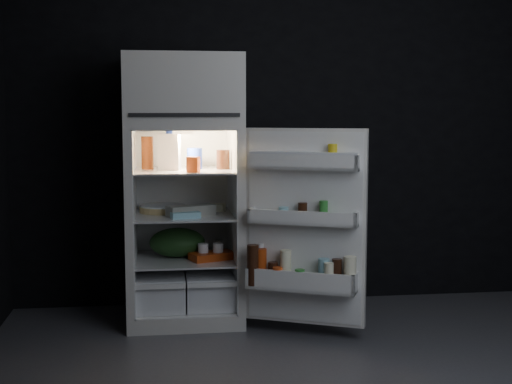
{
  "coord_description": "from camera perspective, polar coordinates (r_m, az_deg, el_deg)",
  "views": [
    {
      "loc": [
        -0.94,
        -3.48,
        1.41
      ],
      "look_at": [
        -0.33,
        1.0,
        0.9
      ],
      "focal_mm": 50.0,
      "sensor_mm": 36.0,
      "label": 1
    }
  ],
  "objects": [
    {
      "name": "egg_carton",
      "position": [
        4.72,
        -5.23,
        -1.49
      ],
      "size": [
        0.34,
        0.23,
        0.07
      ],
      "primitive_type": "cube",
      "rotation": [
        0.0,
        0.0,
        0.39
      ],
      "color": "gray",
      "rests_on": "refrigerator"
    },
    {
      "name": "floor",
      "position": [
        3.87,
        7.15,
        -14.99
      ],
      "size": [
        4.0,
        3.4,
        0.0
      ],
      "primitive_type": "cube",
      "color": "#4D4D52",
      "rests_on": "ground"
    },
    {
      "name": "jam_jar",
      "position": [
        4.79,
        -2.65,
        2.62
      ],
      "size": [
        0.1,
        0.1,
        0.13
      ],
      "primitive_type": "cylinder",
      "rotation": [
        0.0,
        0.0,
        0.17
      ],
      "color": "black",
      "rests_on": "refrigerator"
    },
    {
      "name": "milk_jug",
      "position": [
        4.76,
        -6.94,
        3.21
      ],
      "size": [
        0.16,
        0.16,
        0.24
      ],
      "primitive_type": "cube",
      "rotation": [
        0.0,
        0.0,
        -0.15
      ],
      "color": "white",
      "rests_on": "refrigerator"
    },
    {
      "name": "mayo_jar",
      "position": [
        4.84,
        -4.94,
        2.7
      ],
      "size": [
        0.12,
        0.12,
        0.14
      ],
      "primitive_type": "cylinder",
      "rotation": [
        0.0,
        0.0,
        -0.21
      ],
      "color": "#213CB4",
      "rests_on": "refrigerator"
    },
    {
      "name": "wall_back",
      "position": [
        5.26,
        2.6,
        5.78
      ],
      "size": [
        4.0,
        0.0,
        2.7
      ],
      "primitive_type": "cube",
      "color": "black",
      "rests_on": "ground"
    },
    {
      "name": "pie",
      "position": [
        4.92,
        -7.48,
        -1.37
      ],
      "size": [
        0.34,
        0.34,
        0.04
      ],
      "primitive_type": "cylinder",
      "rotation": [
        0.0,
        0.0,
        -0.06
      ],
      "color": "tan",
      "rests_on": "refrigerator"
    },
    {
      "name": "produce_bag",
      "position": [
        4.9,
        -6.31,
        -4.03
      ],
      "size": [
        0.39,
        0.34,
        0.2
      ],
      "primitive_type": "ellipsoid",
      "rotation": [
        0.0,
        0.0,
        -0.04
      ],
      "color": "#193815",
      "rests_on": "refrigerator"
    },
    {
      "name": "yogurt_tray",
      "position": [
        4.79,
        -3.53,
        -5.13
      ],
      "size": [
        0.32,
        0.25,
        0.05
      ],
      "primitive_type": "cube",
      "rotation": [
        0.0,
        0.0,
        0.36
      ],
      "color": "#AB370E",
      "rests_on": "refrigerator"
    },
    {
      "name": "small_can_red",
      "position": [
        5.05,
        -4.46,
        -4.29
      ],
      "size": [
        0.08,
        0.08,
        0.09
      ],
      "primitive_type": "cylinder",
      "rotation": [
        0.0,
        0.0,
        -0.32
      ],
      "color": "#AB370E",
      "rests_on": "refrigerator"
    },
    {
      "name": "small_carton",
      "position": [
        4.55,
        -5.04,
        2.2
      ],
      "size": [
        0.09,
        0.08,
        0.1
      ],
      "primitive_type": "cube",
      "rotation": [
        0.0,
        0.0,
        -0.39
      ],
      "color": "#D74C19",
      "rests_on": "refrigerator"
    },
    {
      "name": "wrapped_pkg",
      "position": [
        4.93,
        -3.2,
        -1.25
      ],
      "size": [
        0.14,
        0.12,
        0.05
      ],
      "primitive_type": "cube",
      "rotation": [
        0.0,
        0.0,
        -0.29
      ],
      "color": "#F7F3CA",
      "rests_on": "refrigerator"
    },
    {
      "name": "refrigerator",
      "position": [
        4.82,
        -5.82,
        1.0
      ],
      "size": [
        0.76,
        0.71,
        1.78
      ],
      "color": "silver",
      "rests_on": "ground"
    },
    {
      "name": "small_can_silver",
      "position": [
        5.0,
        -3.05,
        -4.4
      ],
      "size": [
        0.07,
        0.07,
        0.09
      ],
      "primitive_type": "cylinder",
      "rotation": [
        0.0,
        0.0,
        -0.12
      ],
      "color": "silver",
      "rests_on": "refrigerator"
    },
    {
      "name": "amber_bottle",
      "position": [
        4.84,
        -8.68,
        3.12
      ],
      "size": [
        0.1,
        0.1,
        0.22
      ],
      "primitive_type": "cylinder",
      "rotation": [
        0.0,
        0.0,
        -0.29
      ],
      "color": "#B94E1D",
      "rests_on": "refrigerator"
    },
    {
      "name": "fridge_door",
      "position": [
        4.41,
        3.85,
        -3.11
      ],
      "size": [
        0.73,
        0.48,
        1.22
      ],
      "color": "silver",
      "rests_on": "ground"
    },
    {
      "name": "flat_package",
      "position": [
        4.62,
        -5.66,
        -1.85
      ],
      "size": [
        0.2,
        0.13,
        0.04
      ],
      "primitive_type": "cube",
      "rotation": [
        0.0,
        0.0,
        0.2
      ],
      "color": "#89C4D4",
      "rests_on": "refrigerator"
    }
  ]
}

